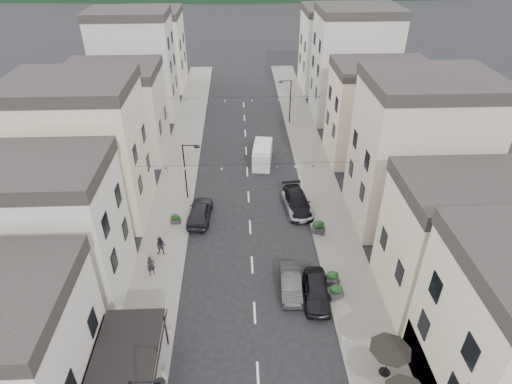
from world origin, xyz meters
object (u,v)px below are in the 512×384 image
at_px(parked_car_d, 297,202).
at_px(parked_car_a, 317,291).
at_px(delivery_van, 262,154).
at_px(pedestrian_b, 161,246).
at_px(parked_car_e, 200,212).
at_px(parked_car_c, 297,204).
at_px(pedestrian_a, 151,266).
at_px(parked_car_b, 291,283).

bearing_deg(parked_car_d, parked_car_a, -96.50).
distance_m(delivery_van, pedestrian_b, 18.02).
relative_size(parked_car_e, delivery_van, 0.95).
relative_size(parked_car_c, pedestrian_a, 2.97).
distance_m(parked_car_a, parked_car_e, 13.79).
bearing_deg(pedestrian_b, parked_car_b, -17.47).
bearing_deg(pedestrian_a, parked_car_b, -39.44).
bearing_deg(parked_car_b, delivery_van, 95.29).
bearing_deg(parked_car_b, parked_car_a, -25.76).
bearing_deg(parked_car_d, pedestrian_a, -152.22).
bearing_deg(delivery_van, parked_car_b, -79.79).
xyz_separation_m(parked_car_e, pedestrian_b, (-2.87, -4.93, 0.13)).
bearing_deg(parked_car_c, delivery_van, 100.36).
distance_m(parked_car_d, parked_car_e, 9.28).
relative_size(delivery_van, pedestrian_b, 3.04).
bearing_deg(parked_car_d, parked_car_e, -178.63).
bearing_deg(pedestrian_a, parked_car_c, 4.90).
bearing_deg(parked_car_a, pedestrian_a, 170.22).
xyz_separation_m(parked_car_a, parked_car_c, (0.01, 11.27, -0.09)).
relative_size(parked_car_c, delivery_van, 0.96).
bearing_deg(pedestrian_a, pedestrian_b, 50.68).
distance_m(parked_car_a, delivery_van, 20.99).
xyz_separation_m(parked_car_d, delivery_van, (-2.80, 9.26, 0.37)).
distance_m(parked_car_c, pedestrian_b, 13.45).
relative_size(pedestrian_a, pedestrian_b, 0.98).
bearing_deg(parked_car_e, pedestrian_a, 70.36).
bearing_deg(pedestrian_a, delivery_van, 32.89).
xyz_separation_m(parked_car_c, delivery_van, (-2.81, 9.53, 0.48)).
bearing_deg(parked_car_a, pedestrian_b, 159.93).
xyz_separation_m(parked_car_b, parked_car_c, (1.80, 10.32, -0.02)).
xyz_separation_m(parked_car_b, parked_car_d, (1.79, 10.59, 0.08)).
distance_m(parked_car_d, pedestrian_b, 13.56).
bearing_deg(parked_car_c, parked_car_d, 85.15).
xyz_separation_m(parked_car_a, pedestrian_b, (-12.06, 5.35, 0.19)).
distance_m(parked_car_a, parked_car_b, 2.03).
distance_m(parked_car_e, delivery_van, 12.32).
height_order(pedestrian_a, pedestrian_b, pedestrian_b).
relative_size(parked_car_e, pedestrian_a, 2.95).
relative_size(parked_car_a, parked_car_d, 0.84).
bearing_deg(pedestrian_b, pedestrian_a, -95.16).
height_order(parked_car_c, pedestrian_b, pedestrian_b).
height_order(parked_car_b, pedestrian_b, pedestrian_b).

